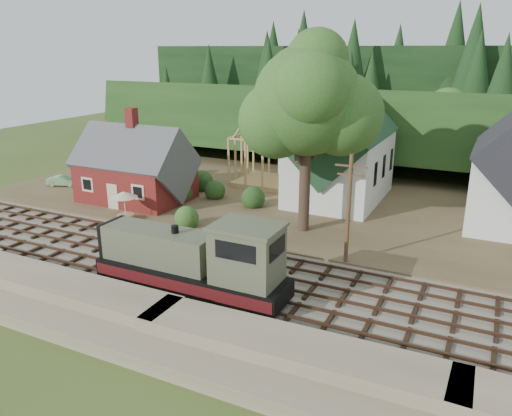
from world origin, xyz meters
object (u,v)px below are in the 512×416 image
at_px(car_green, 63,181).
at_px(patio_set, 124,196).
at_px(car_blue, 162,196).
at_px(locomotive, 197,262).

xyz_separation_m(car_green, patio_set, (13.67, -6.02, 1.65)).
distance_m(car_blue, patio_set, 6.24).
bearing_deg(locomotive, car_blue, 132.54).
relative_size(locomotive, car_blue, 3.88).
bearing_deg(car_green, car_blue, -111.19).
height_order(locomotive, patio_set, locomotive).
bearing_deg(patio_set, car_blue, 94.58).
xyz_separation_m(locomotive, car_green, (-26.49, 14.52, -1.33)).
height_order(car_blue, patio_set, patio_set).
bearing_deg(patio_set, locomotive, -33.55).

